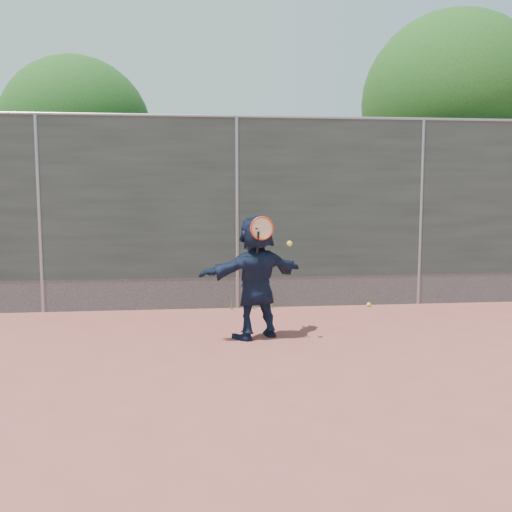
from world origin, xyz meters
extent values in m
plane|color=#9E4C42|center=(0.00, 0.00, 0.00)|extent=(80.00, 80.00, 0.00)
imported|color=#131E36|center=(0.09, 1.62, 0.78)|extent=(1.51, 1.02, 1.56)
sphere|color=yellow|center=(2.12, 3.35, 0.03)|extent=(0.07, 0.07, 0.07)
cube|color=#38423D|center=(0.00, 3.50, 1.75)|extent=(20.00, 0.04, 2.50)
cube|color=slate|center=(0.00, 3.50, 0.25)|extent=(20.00, 0.03, 0.50)
cylinder|color=gray|center=(0.00, 3.50, 3.00)|extent=(20.00, 0.05, 0.05)
cylinder|color=gray|center=(-3.00, 3.50, 1.50)|extent=(0.06, 0.06, 3.00)
cylinder|color=gray|center=(0.00, 3.50, 1.50)|extent=(0.06, 0.06, 3.00)
cylinder|color=gray|center=(3.00, 3.50, 1.50)|extent=(0.06, 0.06, 3.00)
torus|color=red|center=(0.14, 1.42, 1.40)|extent=(0.29, 0.05, 0.29)
cylinder|color=beige|center=(0.14, 1.42, 1.40)|extent=(0.25, 0.03, 0.25)
cylinder|color=black|center=(0.09, 1.44, 1.20)|extent=(0.04, 0.13, 0.33)
sphere|color=yellow|center=(0.48, 1.43, 1.21)|extent=(0.07, 0.07, 0.07)
cylinder|color=#382314|center=(4.50, 5.70, 1.30)|extent=(0.28, 0.28, 2.60)
sphere|color=#23561C|center=(4.50, 5.70, 3.59)|extent=(3.60, 3.60, 3.60)
sphere|color=#23561C|center=(5.22, 5.90, 3.23)|extent=(2.52, 2.52, 2.52)
cylinder|color=#382314|center=(-3.00, 6.50, 1.10)|extent=(0.28, 0.28, 2.20)
sphere|color=#23561C|center=(-3.00, 6.50, 3.03)|extent=(3.00, 3.00, 3.00)
sphere|color=#23561C|center=(-2.40, 6.70, 2.73)|extent=(2.10, 2.10, 2.10)
cone|color=#387226|center=(0.25, 3.38, 0.13)|extent=(0.03, 0.03, 0.26)
cone|color=#387226|center=(0.55, 3.40, 0.15)|extent=(0.03, 0.03, 0.30)
cone|color=#387226|center=(-0.10, 3.36, 0.11)|extent=(0.03, 0.03, 0.22)
camera|label=1|loc=(-0.69, -5.44, 1.85)|focal=40.00mm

